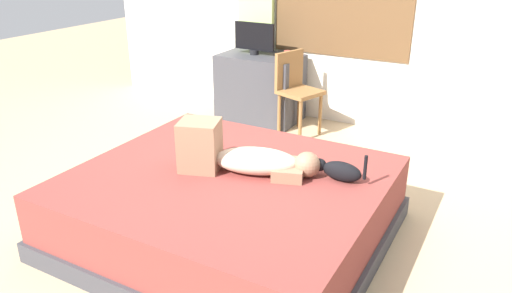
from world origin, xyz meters
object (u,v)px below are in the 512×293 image
tv_monitor (254,38)px  chair_by_desk (296,86)px  desk (260,88)px  cup (287,54)px  bed (229,207)px  cat (339,170)px  person_lying (241,156)px

tv_monitor → chair_by_desk: (0.60, -0.20, -0.41)m
desk → chair_by_desk: (0.53, -0.20, 0.14)m
cup → bed: bearing=-73.6°
bed → cat: (0.67, 0.28, 0.31)m
tv_monitor → cat: bearing=-48.7°
cat → tv_monitor: 2.65m
desk → tv_monitor: size_ratio=1.87×
desk → tv_monitor: tv_monitor is taller
chair_by_desk → person_lying: bearing=-75.4°
cat → desk: 2.58m
bed → tv_monitor: 2.59m
cup → person_lying: bearing=-71.8°
cup → chair_by_desk: bearing=-47.7°
person_lying → cup: person_lying is taller
cat → chair_by_desk: 2.09m
bed → chair_by_desk: 2.12m
desk → tv_monitor: bearing=180.0°
desk → bed: bearing=-66.3°
person_lying → desk: (-1.04, 2.17, -0.22)m
cat → cup: (-1.34, 2.00, 0.23)m
chair_by_desk → cat: bearing=-57.5°
person_lying → tv_monitor: bearing=117.3°
person_lying → bed: bearing=-119.7°
desk → tv_monitor: 0.56m
person_lying → cup: bearing=108.2°
desk → chair_by_desk: size_ratio=1.05×
person_lying → cat: (0.62, 0.20, -0.05)m
bed → chair_by_desk: (-0.46, 2.05, 0.27)m
bed → desk: desk is taller
desk → cup: cup is taller
cat → tv_monitor: (-1.73, 1.97, 0.38)m
bed → cup: 2.44m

